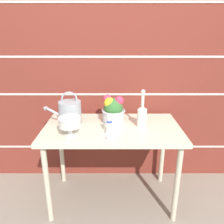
% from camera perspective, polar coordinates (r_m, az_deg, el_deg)
% --- Properties ---
extents(ground_plane, '(12.00, 12.00, 0.00)m').
position_cam_1_polar(ground_plane, '(2.25, 0.00, -21.41)').
color(ground_plane, gray).
extents(brick_wall, '(3.60, 0.08, 2.20)m').
position_cam_1_polar(brick_wall, '(2.15, -0.03, 9.57)').
color(brick_wall, maroon).
rests_on(brick_wall, ground_plane).
extents(patio_table, '(1.15, 0.64, 0.74)m').
position_cam_1_polar(patio_table, '(1.88, 0.00, -6.10)').
color(patio_table, beige).
rests_on(patio_table, ground_plane).
extents(watering_can, '(0.34, 0.19, 0.29)m').
position_cam_1_polar(watering_can, '(1.91, -10.98, -0.04)').
color(watering_can, '#9EA3A8').
rests_on(watering_can, patio_table).
extents(crystal_pedestal_bowl, '(0.18, 0.18, 0.15)m').
position_cam_1_polar(crystal_pedestal_bowl, '(1.68, -10.97, -2.78)').
color(crystal_pedestal_bowl, silver).
rests_on(crystal_pedestal_bowl, patio_table).
extents(flower_planter, '(0.21, 0.21, 0.25)m').
position_cam_1_polar(flower_planter, '(1.90, 0.30, 0.54)').
color(flower_planter, '#BCBCC1').
rests_on(flower_planter, patio_table).
extents(glass_decanter, '(0.08, 0.08, 0.32)m').
position_cam_1_polar(glass_decanter, '(1.83, 7.85, -0.65)').
color(glass_decanter, silver).
rests_on(glass_decanter, patio_table).
extents(figurine_vase, '(0.08, 0.08, 0.17)m').
position_cam_1_polar(figurine_vase, '(1.68, -0.67, -3.66)').
color(figurine_vase, white).
rests_on(figurine_vase, patio_table).
extents(fallen_petal, '(0.01, 0.01, 0.01)m').
position_cam_1_polar(fallen_petal, '(1.64, -1.52, -6.83)').
color(fallen_petal, '#E03856').
rests_on(fallen_petal, patio_table).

